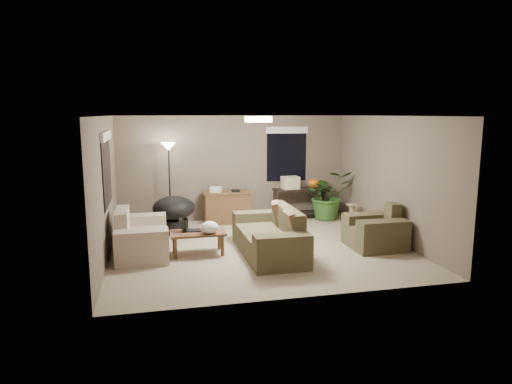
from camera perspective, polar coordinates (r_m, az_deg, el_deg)
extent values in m
plane|color=tan|center=(8.84, 0.29, -6.94)|extent=(5.50, 5.50, 0.00)
plane|color=white|center=(8.47, 0.31, 9.49)|extent=(5.50, 5.50, 0.00)
plane|color=#665A4B|center=(10.99, -2.71, 3.01)|extent=(5.50, 0.00, 5.50)
plane|color=#665A4B|center=(6.20, 5.63, -2.30)|extent=(5.50, 0.00, 5.50)
plane|color=#665A4B|center=(8.38, -18.32, 0.40)|extent=(0.00, 5.00, 5.00)
plane|color=#665A4B|center=(9.58, 16.53, 1.61)|extent=(0.00, 5.00, 5.00)
cube|color=#4E492E|center=(8.40, 1.55, -6.34)|extent=(0.95, 1.48, 0.42)
cube|color=#47422A|center=(8.39, 3.98, -3.39)|extent=(0.22, 1.48, 0.43)
cube|color=#4E492F|center=(7.53, 3.32, -7.57)|extent=(0.95, 0.36, 0.60)
cube|color=#46422A|center=(9.24, 0.11, -4.27)|extent=(0.95, 0.36, 0.60)
cube|color=#8C7251|center=(7.95, 4.47, -4.02)|extent=(0.25, 0.46, 0.47)
cube|color=#8C7251|center=(8.79, 2.72, -2.67)|extent=(0.34, 0.49, 0.47)
cube|color=#BDB5A2|center=(8.65, -13.99, -6.17)|extent=(0.90, 0.88, 0.42)
cube|color=beige|center=(8.56, -16.38, -3.51)|extent=(0.22, 0.88, 0.43)
cube|color=beige|center=(8.03, -14.07, -6.75)|extent=(0.90, 0.36, 0.60)
cube|color=beige|center=(9.22, -13.96, -4.59)|extent=(0.90, 0.36, 0.60)
cube|color=#4E472E|center=(9.08, 14.60, -5.44)|extent=(0.95, 0.28, 0.42)
cube|color=brown|center=(9.15, 16.74, -2.68)|extent=(0.22, 0.28, 0.43)
cube|color=#46402A|center=(8.78, 15.59, -5.39)|extent=(0.95, 0.36, 0.60)
cube|color=brown|center=(9.33, 13.71, -4.42)|extent=(0.95, 0.36, 0.60)
cube|color=brown|center=(8.39, -7.29, -5.10)|extent=(1.00, 0.55, 0.04)
cylinder|color=brown|center=(8.23, -10.05, -7.00)|extent=(0.06, 0.06, 0.38)
cylinder|color=brown|center=(8.30, -4.22, -6.71)|extent=(0.06, 0.06, 0.38)
cylinder|color=brown|center=(8.61, -10.20, -6.24)|extent=(0.06, 0.06, 0.38)
cylinder|color=brown|center=(8.68, -4.63, -5.98)|extent=(0.06, 0.06, 0.38)
cube|color=black|center=(8.47, -8.04, -4.77)|extent=(0.34, 0.24, 0.02)
cube|color=black|center=(8.43, -9.15, -4.04)|extent=(0.14, 0.24, 0.22)
ellipsoid|color=white|center=(8.23, -5.82, -4.42)|extent=(0.34, 0.31, 0.22)
cube|color=brown|center=(10.72, -3.65, -2.02)|extent=(1.05, 0.45, 0.71)
cube|color=brown|center=(10.65, -3.67, -0.05)|extent=(1.10, 0.50, 0.04)
cube|color=silver|center=(10.60, -5.01, 0.33)|extent=(0.31, 0.28, 0.12)
cube|color=black|center=(10.63, -2.57, 0.16)|extent=(0.18, 0.22, 0.04)
cube|color=black|center=(11.14, 5.52, 0.36)|extent=(1.30, 0.40, 0.04)
cube|color=black|center=(11.03, 2.53, -1.68)|extent=(0.05, 0.38, 0.71)
cube|color=black|center=(11.41, 8.35, -1.39)|extent=(0.05, 0.38, 0.71)
cube|color=black|center=(11.25, 5.47, -2.56)|extent=(1.25, 0.36, 0.03)
ellipsoid|color=orange|center=(11.24, 7.23, 1.09)|extent=(0.32, 0.32, 0.22)
cube|color=beige|center=(11.04, 4.30, 1.18)|extent=(0.42, 0.33, 0.30)
cylinder|color=black|center=(10.02, -10.17, -4.21)|extent=(0.60, 0.60, 0.30)
ellipsoid|color=black|center=(9.93, -10.23, -1.97)|extent=(1.18, 1.18, 0.50)
cylinder|color=black|center=(10.64, -10.58, -4.17)|extent=(0.28, 0.28, 0.02)
cylinder|color=black|center=(10.47, -10.73, 0.57)|extent=(0.04, 0.04, 1.78)
cone|color=white|center=(10.36, -10.90, 5.60)|extent=(0.32, 0.32, 0.18)
cylinder|color=white|center=(8.47, 0.31, 9.08)|extent=(0.50, 0.50, 0.10)
imported|color=#2D5923|center=(11.20, 8.95, -1.01)|extent=(1.08, 1.21, 0.94)
cube|color=tan|center=(10.73, 11.87, -4.07)|extent=(0.32, 0.32, 0.03)
cylinder|color=tan|center=(10.68, 11.92, -2.84)|extent=(0.12, 0.12, 0.44)
cube|color=tan|center=(10.63, 11.96, -1.61)|extent=(0.22, 0.22, 0.03)
cube|color=black|center=(8.64, -18.15, 2.69)|extent=(0.01, 1.50, 1.30)
cube|color=white|center=(8.59, -18.23, 6.67)|extent=(0.05, 1.56, 0.16)
cube|color=black|center=(11.25, 3.84, 4.69)|extent=(1.00, 0.01, 1.30)
cube|color=white|center=(11.20, 3.91, 7.74)|extent=(1.06, 0.05, 0.16)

